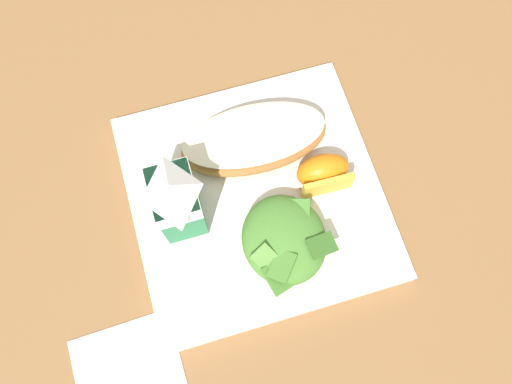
{
  "coord_description": "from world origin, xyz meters",
  "views": [
    {
      "loc": [
        -0.18,
        0.05,
        0.57
      ],
      "look_at": [
        0.0,
        0.0,
        0.03
      ],
      "focal_mm": 36.06,
      "sensor_mm": 36.0,
      "label": 1
    }
  ],
  "objects": [
    {
      "name": "paper_napkin",
      "position": [
        -0.15,
        0.18,
        0.0
      ],
      "size": [
        0.11,
        0.11,
        0.0
      ],
      "primitive_type": "cube",
      "rotation": [
        0.0,
        0.0,
        0.03
      ],
      "color": "white",
      "rests_on": "ground"
    },
    {
      "name": "green_salad_pile",
      "position": [
        -0.06,
        -0.01,
        0.04
      ],
      "size": [
        0.11,
        0.1,
        0.05
      ],
      "color": "#4C8433",
      "rests_on": "white_plate"
    },
    {
      "name": "ground",
      "position": [
        0.0,
        0.0,
        0.0
      ],
      "size": [
        3.0,
        3.0,
        0.0
      ],
      "primitive_type": "plane",
      "color": "olive"
    },
    {
      "name": "orange_wedge_front",
      "position": [
        -0.0,
        -0.08,
        0.04
      ],
      "size": [
        0.04,
        0.06,
        0.04
      ],
      "color": "orange",
      "rests_on": "white_plate"
    },
    {
      "name": "cheesy_pizza_bread",
      "position": [
        0.06,
        -0.01,
        0.03
      ],
      "size": [
        0.09,
        0.17,
        0.04
      ],
      "color": "#A87038",
      "rests_on": "white_plate"
    },
    {
      "name": "milk_carton",
      "position": [
        -0.0,
        0.08,
        0.08
      ],
      "size": [
        0.06,
        0.04,
        0.11
      ],
      "color": "#2D8451",
      "rests_on": "white_plate"
    },
    {
      "name": "white_plate",
      "position": [
        0.0,
        0.0,
        0.01
      ],
      "size": [
        0.28,
        0.28,
        0.02
      ],
      "primitive_type": "cube",
      "color": "white",
      "rests_on": "ground"
    }
  ]
}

